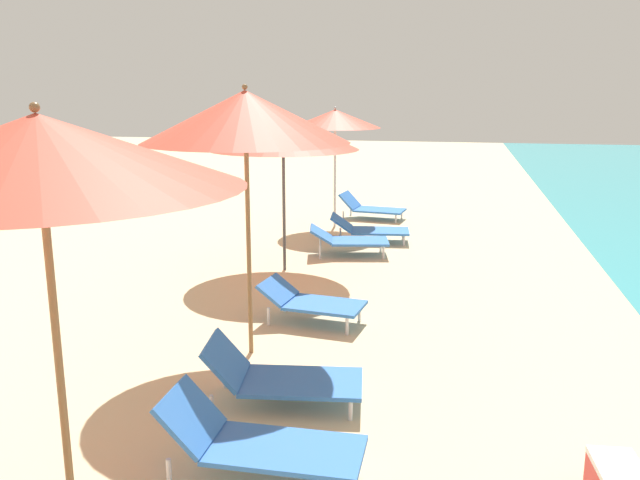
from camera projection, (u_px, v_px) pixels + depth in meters
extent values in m
cylinder|color=olive|center=(60.00, 379.00, 4.06)|extent=(0.05, 0.05, 2.35)
cone|color=#E54C38|center=(39.00, 151.00, 3.75)|extent=(2.34, 2.34, 0.43)
sphere|color=olive|center=(34.00, 107.00, 3.70)|extent=(0.06, 0.06, 0.06)
cube|color=blue|center=(286.00, 450.00, 4.97)|extent=(1.16, 0.62, 0.04)
cube|color=blue|center=(191.00, 416.00, 5.07)|extent=(0.37, 0.62, 0.39)
cylinder|color=silver|center=(354.00, 456.00, 5.16)|extent=(0.04, 0.04, 0.25)
cylinder|color=silver|center=(195.00, 439.00, 5.41)|extent=(0.04, 0.04, 0.25)
cylinder|color=silver|center=(169.00, 474.00, 4.92)|extent=(0.04, 0.04, 0.25)
cylinder|color=olive|center=(249.00, 251.00, 7.23)|extent=(0.05, 0.05, 2.34)
cone|color=#E54C38|center=(245.00, 117.00, 6.90)|extent=(2.20, 2.20, 0.54)
sphere|color=olive|center=(245.00, 87.00, 6.84)|extent=(0.06, 0.06, 0.06)
cube|color=blue|center=(325.00, 305.00, 8.32)|extent=(1.02, 0.75, 0.04)
cube|color=blue|center=(278.00, 290.00, 8.49)|extent=(0.44, 0.67, 0.27)
cylinder|color=silver|center=(359.00, 312.00, 8.47)|extent=(0.04, 0.04, 0.23)
cylinder|color=silver|center=(347.00, 326.00, 7.98)|extent=(0.04, 0.04, 0.23)
cylinder|color=silver|center=(285.00, 304.00, 8.80)|extent=(0.04, 0.04, 0.23)
cylinder|color=silver|center=(269.00, 316.00, 8.31)|extent=(0.04, 0.04, 0.23)
cube|color=blue|center=(302.00, 382.00, 6.23)|extent=(1.20, 0.81, 0.04)
cube|color=blue|center=(226.00, 360.00, 6.23)|extent=(0.43, 0.71, 0.39)
cylinder|color=silver|center=(352.00, 382.00, 6.50)|extent=(0.04, 0.04, 0.20)
cylinder|color=silver|center=(350.00, 410.00, 5.94)|extent=(0.04, 0.04, 0.20)
cylinder|color=silver|center=(225.00, 378.00, 6.59)|extent=(0.04, 0.04, 0.20)
cylinder|color=silver|center=(212.00, 405.00, 6.03)|extent=(0.04, 0.04, 0.20)
cylinder|color=#4C4C51|center=(284.00, 211.00, 10.62)|extent=(0.05, 0.05, 1.95)
cone|color=#E54C38|center=(283.00, 133.00, 10.34)|extent=(2.38, 2.38, 0.52)
sphere|color=#4C4C51|center=(283.00, 114.00, 10.28)|extent=(0.06, 0.06, 0.06)
cube|color=blue|center=(360.00, 241.00, 11.75)|extent=(1.11, 0.86, 0.04)
cube|color=blue|center=(321.00, 234.00, 11.72)|extent=(0.51, 0.74, 0.26)
cylinder|color=silver|center=(381.00, 245.00, 12.06)|extent=(0.04, 0.04, 0.23)
cylinder|color=silver|center=(383.00, 253.00, 11.49)|extent=(0.04, 0.04, 0.23)
cylinder|color=silver|center=(320.00, 245.00, 12.06)|extent=(0.04, 0.04, 0.23)
cylinder|color=silver|center=(320.00, 252.00, 11.50)|extent=(0.04, 0.04, 0.23)
cylinder|color=silver|center=(335.00, 178.00, 13.95)|extent=(0.05, 0.05, 2.08)
cone|color=#E54C38|center=(335.00, 119.00, 13.67)|extent=(1.88, 1.88, 0.37)
sphere|color=silver|center=(335.00, 108.00, 13.62)|extent=(0.06, 0.06, 0.06)
cube|color=blue|center=(380.00, 210.00, 14.90)|extent=(1.16, 0.82, 0.04)
cube|color=blue|center=(350.00, 200.00, 15.09)|extent=(0.44, 0.72, 0.36)
cylinder|color=silver|center=(402.00, 214.00, 15.05)|extent=(0.04, 0.04, 0.19)
cylinder|color=silver|center=(396.00, 219.00, 14.52)|extent=(0.04, 0.04, 0.19)
cylinder|color=silver|center=(351.00, 211.00, 15.44)|extent=(0.04, 0.04, 0.19)
cylinder|color=silver|center=(343.00, 215.00, 14.91)|extent=(0.04, 0.04, 0.19)
cube|color=blue|center=(380.00, 231.00, 12.73)|extent=(1.16, 0.79, 0.04)
cube|color=blue|center=(342.00, 222.00, 12.75)|extent=(0.48, 0.71, 0.30)
cylinder|color=silver|center=(403.00, 234.00, 13.00)|extent=(0.04, 0.04, 0.20)
cylinder|color=silver|center=(404.00, 241.00, 12.44)|extent=(0.04, 0.04, 0.20)
cylinder|color=silver|center=(340.00, 233.00, 13.10)|extent=(0.04, 0.04, 0.20)
cylinder|color=silver|center=(339.00, 240.00, 12.54)|extent=(0.04, 0.04, 0.20)
cube|color=white|center=(619.00, 467.00, 4.72)|extent=(0.37, 0.51, 0.05)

